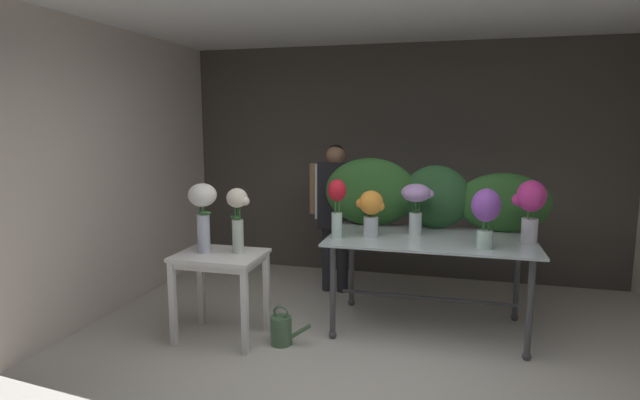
{
  "coord_description": "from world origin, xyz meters",
  "views": [
    {
      "loc": [
        0.62,
        -2.83,
        1.85
      ],
      "look_at": [
        -0.49,
        1.34,
        1.18
      ],
      "focal_mm": 28.27,
      "sensor_mm": 36.0,
      "label": 1
    }
  ],
  "objects_px": {
    "display_table_glass": "(430,251)",
    "watering_can": "(282,330)",
    "vase_white_roses_tall": "(203,208)",
    "side_table_white": "(220,266)",
    "vase_sunset_tulips": "(371,210)",
    "vase_crimson_roses": "(337,204)",
    "vase_magenta_carnations": "(531,205)",
    "vase_violet_ranunculus": "(486,212)",
    "vase_cream_lisianthus_tall": "(238,214)",
    "florist": "(335,203)",
    "vase_lilac_hydrangea": "(416,200)"
  },
  "relations": [
    {
      "from": "side_table_white",
      "to": "watering_can",
      "type": "xyz_separation_m",
      "value": [
        0.54,
        0.01,
        -0.52
      ]
    },
    {
      "from": "vase_violet_ranunculus",
      "to": "vase_white_roses_tall",
      "type": "bearing_deg",
      "value": -170.86
    },
    {
      "from": "vase_crimson_roses",
      "to": "watering_can",
      "type": "bearing_deg",
      "value": -132.79
    },
    {
      "from": "florist",
      "to": "watering_can",
      "type": "distance_m",
      "value": 1.68
    },
    {
      "from": "side_table_white",
      "to": "vase_violet_ranunculus",
      "type": "relative_size",
      "value": 1.56
    },
    {
      "from": "florist",
      "to": "vase_lilac_hydrangea",
      "type": "bearing_deg",
      "value": -38.18
    },
    {
      "from": "florist",
      "to": "vase_cream_lisianthus_tall",
      "type": "relative_size",
      "value": 2.92
    },
    {
      "from": "vase_magenta_carnations",
      "to": "vase_cream_lisianthus_tall",
      "type": "bearing_deg",
      "value": -165.76
    },
    {
      "from": "vase_sunset_tulips",
      "to": "vase_white_roses_tall",
      "type": "relative_size",
      "value": 0.69
    },
    {
      "from": "side_table_white",
      "to": "florist",
      "type": "relative_size",
      "value": 0.47
    },
    {
      "from": "vase_white_roses_tall",
      "to": "vase_cream_lisianthus_tall",
      "type": "relative_size",
      "value": 1.07
    },
    {
      "from": "florist",
      "to": "watering_can",
      "type": "bearing_deg",
      "value": -94.84
    },
    {
      "from": "florist",
      "to": "vase_sunset_tulips",
      "type": "relative_size",
      "value": 3.92
    },
    {
      "from": "florist",
      "to": "vase_white_roses_tall",
      "type": "relative_size",
      "value": 2.72
    },
    {
      "from": "vase_white_roses_tall",
      "to": "watering_can",
      "type": "relative_size",
      "value": 1.68
    },
    {
      "from": "side_table_white",
      "to": "vase_lilac_hydrangea",
      "type": "bearing_deg",
      "value": 25.17
    },
    {
      "from": "vase_violet_ranunculus",
      "to": "vase_cream_lisianthus_tall",
      "type": "height_order",
      "value": "vase_violet_ranunculus"
    },
    {
      "from": "vase_white_roses_tall",
      "to": "vase_violet_ranunculus",
      "type": "bearing_deg",
      "value": 9.14
    },
    {
      "from": "side_table_white",
      "to": "vase_sunset_tulips",
      "type": "xyz_separation_m",
      "value": [
        1.19,
        0.56,
        0.44
      ]
    },
    {
      "from": "display_table_glass",
      "to": "vase_white_roses_tall",
      "type": "relative_size",
      "value": 2.99
    },
    {
      "from": "vase_white_roses_tall",
      "to": "watering_can",
      "type": "xyz_separation_m",
      "value": [
        0.68,
        0.01,
        -1.01
      ]
    },
    {
      "from": "display_table_glass",
      "to": "vase_violet_ranunculus",
      "type": "xyz_separation_m",
      "value": [
        0.43,
        -0.29,
        0.42
      ]
    },
    {
      "from": "display_table_glass",
      "to": "vase_crimson_roses",
      "type": "height_order",
      "value": "vase_crimson_roses"
    },
    {
      "from": "florist",
      "to": "vase_magenta_carnations",
      "type": "xyz_separation_m",
      "value": [
        1.85,
        -0.8,
        0.18
      ]
    },
    {
      "from": "vase_magenta_carnations",
      "to": "vase_sunset_tulips",
      "type": "height_order",
      "value": "vase_magenta_carnations"
    },
    {
      "from": "vase_lilac_hydrangea",
      "to": "vase_sunset_tulips",
      "type": "bearing_deg",
      "value": -154.14
    },
    {
      "from": "vase_magenta_carnations",
      "to": "display_table_glass",
      "type": "bearing_deg",
      "value": 180.0
    },
    {
      "from": "vase_sunset_tulips",
      "to": "watering_can",
      "type": "height_order",
      "value": "vase_sunset_tulips"
    },
    {
      "from": "watering_can",
      "to": "side_table_white",
      "type": "bearing_deg",
      "value": -178.55
    },
    {
      "from": "vase_crimson_roses",
      "to": "vase_cream_lisianthus_tall",
      "type": "distance_m",
      "value": 0.86
    },
    {
      "from": "vase_lilac_hydrangea",
      "to": "vase_white_roses_tall",
      "type": "distance_m",
      "value": 1.87
    },
    {
      "from": "vase_cream_lisianthus_tall",
      "to": "vase_violet_ranunculus",
      "type": "bearing_deg",
      "value": 8.9
    },
    {
      "from": "display_table_glass",
      "to": "vase_magenta_carnations",
      "type": "distance_m",
      "value": 0.92
    },
    {
      "from": "vase_cream_lisianthus_tall",
      "to": "vase_white_roses_tall",
      "type": "bearing_deg",
      "value": -169.23
    },
    {
      "from": "florist",
      "to": "vase_cream_lisianthus_tall",
      "type": "height_order",
      "value": "florist"
    },
    {
      "from": "display_table_glass",
      "to": "vase_lilac_hydrangea",
      "type": "bearing_deg",
      "value": 149.72
    },
    {
      "from": "watering_can",
      "to": "florist",
      "type": "bearing_deg",
      "value": 85.16
    },
    {
      "from": "florist",
      "to": "vase_sunset_tulips",
      "type": "bearing_deg",
      "value": -59.29
    },
    {
      "from": "vase_magenta_carnations",
      "to": "vase_violet_ranunculus",
      "type": "bearing_deg",
      "value": -142.16
    },
    {
      "from": "vase_magenta_carnations",
      "to": "watering_can",
      "type": "distance_m",
      "value": 2.33
    },
    {
      "from": "side_table_white",
      "to": "vase_magenta_carnations",
      "type": "relative_size",
      "value": 1.42
    },
    {
      "from": "florist",
      "to": "vase_magenta_carnations",
      "type": "height_order",
      "value": "florist"
    },
    {
      "from": "vase_violet_ranunculus",
      "to": "vase_cream_lisianthus_tall",
      "type": "xyz_separation_m",
      "value": [
        -2.0,
        -0.31,
        -0.06
      ]
    },
    {
      "from": "vase_cream_lisianthus_tall",
      "to": "vase_sunset_tulips",
      "type": "bearing_deg",
      "value": 25.52
    },
    {
      "from": "side_table_white",
      "to": "vase_lilac_hydrangea",
      "type": "height_order",
      "value": "vase_lilac_hydrangea"
    },
    {
      "from": "display_table_glass",
      "to": "vase_lilac_hydrangea",
      "type": "distance_m",
      "value": 0.46
    },
    {
      "from": "vase_crimson_roses",
      "to": "watering_can",
      "type": "relative_size",
      "value": 1.47
    },
    {
      "from": "display_table_glass",
      "to": "watering_can",
      "type": "height_order",
      "value": "display_table_glass"
    },
    {
      "from": "vase_violet_ranunculus",
      "to": "vase_crimson_roses",
      "type": "xyz_separation_m",
      "value": [
        -1.23,
        0.05,
        0.01
      ]
    },
    {
      "from": "vase_lilac_hydrangea",
      "to": "watering_can",
      "type": "relative_size",
      "value": 1.31
    }
  ]
}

